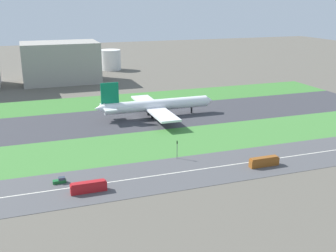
% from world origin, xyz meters
% --- Properties ---
extents(ground_plane, '(800.00, 800.00, 0.00)m').
position_xyz_m(ground_plane, '(0.00, 0.00, 0.00)').
color(ground_plane, '#5B564C').
extents(runway, '(280.00, 46.00, 0.10)m').
position_xyz_m(runway, '(0.00, 0.00, 0.05)').
color(runway, '#38383D').
rests_on(runway, ground_plane).
extents(grass_median_north, '(280.00, 36.00, 0.10)m').
position_xyz_m(grass_median_north, '(0.00, 41.00, 0.05)').
color(grass_median_north, '#3D7A33').
rests_on(grass_median_north, ground_plane).
extents(grass_median_south, '(280.00, 36.00, 0.10)m').
position_xyz_m(grass_median_south, '(0.00, -41.00, 0.05)').
color(grass_median_south, '#427F38').
rests_on(grass_median_south, ground_plane).
extents(highway, '(280.00, 28.00, 0.10)m').
position_xyz_m(highway, '(0.00, -73.00, 0.05)').
color(highway, '#4C4C4F').
rests_on(highway, ground_plane).
extents(highway_centerline, '(266.00, 0.50, 0.01)m').
position_xyz_m(highway_centerline, '(0.00, -73.00, 0.11)').
color(highway_centerline, silver).
rests_on(highway_centerline, highway).
extents(airliner, '(65.00, 56.00, 19.70)m').
position_xyz_m(airliner, '(9.72, 0.00, 6.23)').
color(airliner, white).
rests_on(airliner, runway).
extents(bus_1, '(11.60, 2.50, 3.50)m').
position_xyz_m(bus_1, '(27.77, -78.00, 1.82)').
color(bus_1, brown).
rests_on(bus_1, highway).
extents(bus_0, '(11.60, 2.50, 3.50)m').
position_xyz_m(bus_0, '(-37.10, -78.00, 1.82)').
color(bus_0, '#B2191E').
rests_on(bus_0, highway).
extents(car_2, '(4.40, 1.80, 2.00)m').
position_xyz_m(car_2, '(-45.17, -68.00, 0.92)').
color(car_2, '#19662D').
rests_on(car_2, highway).
extents(traffic_light, '(0.36, 0.50, 7.20)m').
position_xyz_m(traffic_light, '(0.02, -60.01, 4.29)').
color(traffic_light, '#4C4C51').
rests_on(traffic_light, highway).
extents(hangar_building, '(54.95, 35.40, 29.72)m').
position_xyz_m(hangar_building, '(-26.88, 114.00, 14.86)').
color(hangar_building, '#9E998E').
rests_on(hangar_building, ground_plane).
extents(fuel_tank_west, '(17.96, 17.96, 17.45)m').
position_xyz_m(fuel_tank_west, '(19.64, 159.00, 8.72)').
color(fuel_tank_west, silver).
rests_on(fuel_tank_west, ground_plane).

